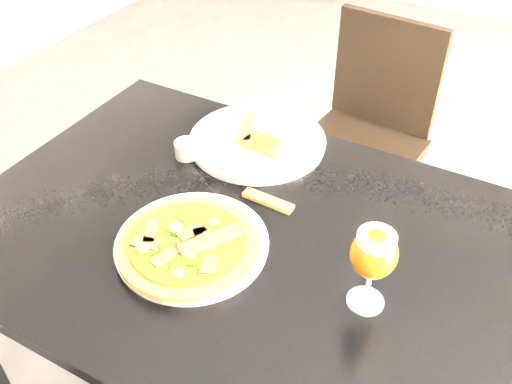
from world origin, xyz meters
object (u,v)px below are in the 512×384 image
Objects in this scene: dining_table at (255,266)px; chair_far at (365,134)px; beer_glass at (374,254)px; pizza at (189,244)px.

dining_table is 1.47× the size of chair_far.
beer_glass reaches higher than dining_table.
chair_far is 3.06× the size of pizza.
chair_far is (-0.08, 0.88, -0.20)m from dining_table.
beer_glass is at bearing -11.89° from dining_table.
chair_far is 1.07m from beer_glass.
beer_glass reaches higher than chair_far.
chair_far reaches higher than pizza.
dining_table is 4.49× the size of pizza.
pizza is 1.63× the size of beer_glass.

